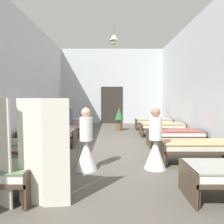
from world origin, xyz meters
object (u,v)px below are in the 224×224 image
at_px(bed_right_row_4, 154,121).
at_px(privacy_screen, 30,153).
at_px(bed_right_row_3, 162,126).
at_px(nurse_mid_aisle, 87,148).
at_px(patient_seated_primary, 41,129).
at_px(bed_right_row_1, 198,147).
at_px(bed_left_row_4, 70,121).
at_px(bed_left_row_2, 49,134).
at_px(bed_left_row_1, 26,146).
at_px(potted_plant, 120,117).
at_px(bed_right_row_2, 175,134).
at_px(nurse_near_aisle, 156,147).
at_px(patient_seated_secondary, 70,116).
at_px(bed_left_row_3, 62,126).

xyz_separation_m(bed_right_row_4, privacy_screen, (-3.49, -7.84, 0.41)).
bearing_deg(bed_right_row_3, nurse_mid_aisle, -123.21).
height_order(bed_right_row_4, patient_seated_primary, patient_seated_primary).
distance_m(bed_right_row_3, patient_seated_primary, 5.54).
bearing_deg(bed_right_row_1, nurse_mid_aisle, -169.97).
xyz_separation_m(bed_left_row_4, patient_seated_primary, (0.35, -5.60, 0.43)).
bearing_deg(privacy_screen, patient_seated_primary, 116.40).
height_order(bed_right_row_4, privacy_screen, privacy_screen).
distance_m(bed_left_row_2, bed_left_row_4, 3.80).
distance_m(bed_left_row_1, bed_right_row_3, 5.85).
xyz_separation_m(bed_right_row_1, potted_plant, (-1.84, 5.39, 0.27)).
height_order(bed_right_row_1, bed_right_row_2, same).
distance_m(bed_left_row_2, patient_seated_primary, 1.89).
bearing_deg(bed_right_row_4, bed_left_row_2, -139.45).
relative_size(nurse_near_aisle, privacy_screen, 0.87).
bearing_deg(patient_seated_secondary, bed_right_row_1, -43.23).
bearing_deg(bed_right_row_1, bed_left_row_1, 180.00).
bearing_deg(bed_right_row_2, bed_right_row_1, -90.00).
distance_m(patient_seated_secondary, privacy_screen, 6.02).
distance_m(bed_right_row_2, bed_right_row_3, 1.90).
bearing_deg(nurse_near_aisle, bed_left_row_1, -53.11).
bearing_deg(bed_right_row_1, potted_plant, 108.82).
bearing_deg(potted_plant, bed_left_row_2, -126.70).
distance_m(patient_seated_primary, patient_seated_secondary, 3.75).
relative_size(bed_right_row_1, bed_right_row_3, 1.00).
bearing_deg(bed_left_row_2, bed_left_row_1, -90.00).
height_order(bed_left_row_2, nurse_near_aisle, nurse_near_aisle).
xyz_separation_m(bed_right_row_3, nurse_mid_aisle, (-2.81, -4.30, 0.09)).
xyz_separation_m(bed_left_row_2, bed_left_row_4, (0.00, 3.80, 0.00)).
height_order(bed_right_row_1, patient_seated_secondary, patient_seated_secondary).
distance_m(bed_left_row_1, potted_plant, 6.00).
distance_m(patient_seated_primary, potted_plant, 5.76).
xyz_separation_m(nurse_mid_aisle, privacy_screen, (-0.68, -1.65, 0.32)).
height_order(bed_right_row_4, patient_seated_secondary, patient_seated_secondary).
height_order(patient_seated_primary, potted_plant, patient_seated_primary).
xyz_separation_m(bed_right_row_2, bed_left_row_4, (-4.44, 3.80, 0.00)).
height_order(nurse_mid_aisle, patient_seated_primary, nurse_mid_aisle).
relative_size(bed_left_row_4, potted_plant, 1.58).
bearing_deg(bed_right_row_1, bed_right_row_3, 90.00).
height_order(nurse_mid_aisle, patient_seated_secondary, nurse_mid_aisle).
bearing_deg(nurse_mid_aisle, bed_left_row_4, 113.37).
height_order(bed_right_row_2, potted_plant, potted_plant).
bearing_deg(bed_right_row_2, patient_seated_secondary, 154.56).
height_order(bed_right_row_3, patient_seated_primary, patient_seated_primary).
distance_m(bed_left_row_3, patient_seated_secondary, 0.56).
bearing_deg(nurse_near_aisle, bed_right_row_4, -146.90).
bearing_deg(bed_right_row_3, bed_right_row_2, -90.00).
xyz_separation_m(bed_right_row_4, nurse_mid_aisle, (-2.81, -6.20, 0.09)).
xyz_separation_m(bed_left_row_2, patient_seated_primary, (0.35, -1.80, 0.43)).
relative_size(bed_right_row_3, privacy_screen, 1.12).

